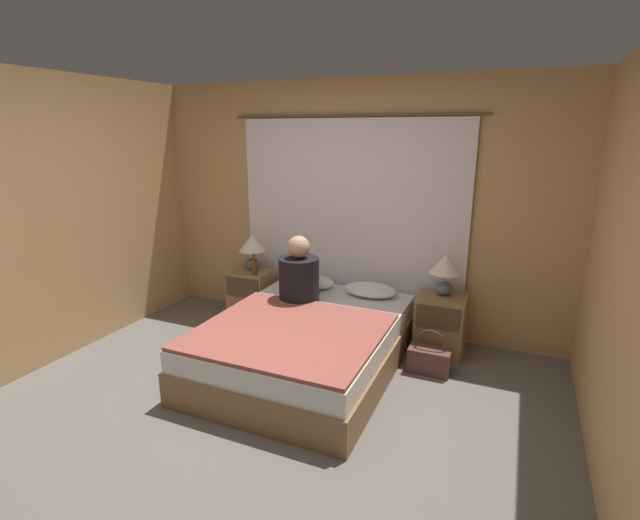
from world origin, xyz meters
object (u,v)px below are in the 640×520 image
object	(u,v)px
lamp_left	(252,247)
beer_bottle_on_left_stand	(255,266)
nightstand_left	(252,294)
pillow_right	(371,290)
nightstand_right	(440,324)
lamp_right	(445,269)
bed	(306,344)
person_left_in_bed	(299,275)
pillow_left	(310,281)
handbag_on_floor	(429,359)

from	to	relation	value
lamp_left	beer_bottle_on_left_stand	world-z (taller)	lamp_left
nightstand_left	pillow_right	distance (m)	1.36
nightstand_right	lamp_left	size ratio (longest dim) A/B	1.46
beer_bottle_on_left_stand	lamp_left	bearing A→B (deg)	126.87
lamp_right	nightstand_right	bearing A→B (deg)	-90.00
nightstand_right	lamp_right	bearing A→B (deg)	90.00
bed	lamp_right	bearing A→B (deg)	38.43
lamp_left	person_left_in_bed	xyz separation A→B (m)	(0.76, -0.41, -0.10)
lamp_left	lamp_right	world-z (taller)	same
lamp_right	pillow_right	bearing A→B (deg)	-178.16
nightstand_right	pillow_right	distance (m)	0.73
nightstand_right	pillow_left	bearing A→B (deg)	179.29
bed	nightstand_left	size ratio (longest dim) A/B	3.56
lamp_right	handbag_on_floor	xyz separation A→B (m)	(-0.01, -0.45, -0.69)
lamp_right	handbag_on_floor	bearing A→B (deg)	-91.65
person_left_in_bed	beer_bottle_on_left_stand	bearing A→B (deg)	158.03
nightstand_left	pillow_left	xyz separation A→B (m)	(0.69, 0.02, 0.24)
pillow_right	person_left_in_bed	xyz separation A→B (m)	(-0.58, -0.39, 0.19)
handbag_on_floor	lamp_right	bearing A→B (deg)	88.35
nightstand_left	person_left_in_bed	world-z (taller)	person_left_in_bed
nightstand_right	lamp_left	bearing A→B (deg)	178.91
nightstand_right	beer_bottle_on_left_stand	bearing A→B (deg)	-176.66
pillow_left	person_left_in_bed	size ratio (longest dim) A/B	0.83
bed	lamp_right	world-z (taller)	lamp_right
lamp_left	pillow_left	distance (m)	0.75
pillow_left	person_left_in_bed	xyz separation A→B (m)	(0.07, -0.39, 0.19)
nightstand_left	nightstand_right	xyz separation A→B (m)	(2.03, 0.00, 0.00)
pillow_right	beer_bottle_on_left_stand	size ratio (longest dim) A/B	2.35
person_left_in_bed	beer_bottle_on_left_stand	xyz separation A→B (m)	(-0.64, 0.26, -0.06)
bed	pillow_right	xyz separation A→B (m)	(0.33, 0.78, 0.29)
bed	pillow_left	world-z (taller)	pillow_left
beer_bottle_on_left_stand	handbag_on_floor	world-z (taller)	beer_bottle_on_left_stand
bed	beer_bottle_on_left_stand	distance (m)	1.19
pillow_left	pillow_right	world-z (taller)	same
lamp_right	pillow_left	xyz separation A→B (m)	(-1.34, -0.02, -0.29)
nightstand_right	pillow_right	xyz separation A→B (m)	(-0.69, 0.02, 0.24)
person_left_in_bed	bed	bearing A→B (deg)	-56.86
pillow_right	nightstand_right	bearing A→B (deg)	-1.38
pillow_left	handbag_on_floor	distance (m)	1.45
nightstand_left	beer_bottle_on_left_stand	xyz separation A→B (m)	(0.11, -0.11, 0.36)
beer_bottle_on_left_stand	handbag_on_floor	xyz separation A→B (m)	(1.90, -0.30, -0.52)
pillow_right	lamp_left	bearing A→B (deg)	179.06
bed	person_left_in_bed	distance (m)	0.67
handbag_on_floor	beer_bottle_on_left_stand	bearing A→B (deg)	171.05
nightstand_left	lamp_right	xyz separation A→B (m)	(2.03, 0.04, 0.53)
person_left_in_bed	handbag_on_floor	size ratio (longest dim) A/B	1.61
lamp_right	beer_bottle_on_left_stand	xyz separation A→B (m)	(-1.91, -0.15, -0.16)
bed	nightstand_right	xyz separation A→B (m)	(1.01, 0.77, 0.05)
pillow_right	person_left_in_bed	world-z (taller)	person_left_in_bed
handbag_on_floor	lamp_left	bearing A→B (deg)	167.41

